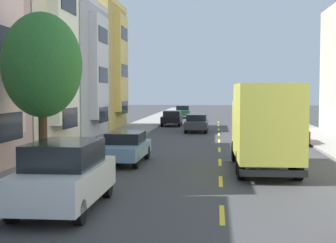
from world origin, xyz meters
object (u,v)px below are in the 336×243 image
Objects in this scene: parked_hatchback_forest at (183,112)px; parked_sedan_black at (172,118)px; parked_wagon_champagne at (270,121)px; parked_wagon_burgundy at (290,131)px; parked_suv_orange at (255,110)px; parked_sedan_sky at (125,147)px; delivery_box_truck at (264,123)px; parked_suv_white at (65,175)px; street_tree_second at (42,66)px; moving_charcoal_sedan at (197,123)px.

parked_hatchback_forest is 0.89× the size of parked_sedan_black.
parked_wagon_burgundy is (0.21, -10.12, 0.00)m from parked_wagon_champagne.
parked_suv_orange is 38.77m from parked_sedan_sky.
delivery_box_truck is 21.41m from parked_wagon_champagne.
parked_suv_white is at bearing -115.70° from parked_wagon_burgundy.
street_tree_second is 1.28× the size of parked_wagon_burgundy.
parked_suv_white reaches higher than parked_hatchback_forest.
parked_suv_orange is 1.07× the size of parked_sedan_black.
parked_suv_orange is at bearing 55.58° from parked_sedan_black.
parked_hatchback_forest is at bearing 173.67° from parked_suv_orange.
moving_charcoal_sedan is at bearing -69.33° from parked_sedan_black.
parked_suv_orange is at bearing 90.05° from parked_wagon_burgundy.
parked_hatchback_forest is at bearing 89.93° from parked_suv_white.
parked_suv_orange is 28.39m from parked_wagon_burgundy.
parked_wagon_burgundy is at bearing -53.61° from moving_charcoal_sedan.
parked_sedan_sky is 1.12× the size of parked_hatchback_forest.
parked_hatchback_forest and parked_wagon_burgundy have the same top height.
parked_hatchback_forest is 0.90× the size of moving_charcoal_sedan.
parked_suv_white is at bearing -90.07° from parked_hatchback_forest.
parked_suv_orange is at bearing -6.33° from parked_hatchback_forest.
parked_sedan_black is (-0.00, 33.91, -0.24)m from parked_suv_white.
parked_wagon_burgundy is at bearing 53.64° from street_tree_second.
parked_wagon_champagne and parked_wagon_burgundy have the same top height.
parked_suv_orange reaches higher than parked_sedan_sky.
parked_sedan_black is at bearing 90.01° from parked_suv_white.
parked_sedan_black and moving_charcoal_sedan have the same top height.
delivery_box_truck is at bearing -15.80° from parked_sedan_sky.
delivery_box_truck is at bearing -103.31° from parked_wagon_burgundy.
street_tree_second reaches higher than parked_sedan_black.
parked_sedan_sky is 0.96× the size of parked_wagon_burgundy.
parked_sedan_sky is 0.94× the size of parked_suv_white.
parked_hatchback_forest is (-8.61, 19.25, -0.05)m from parked_wagon_champagne.
street_tree_second is 44.27m from parked_hatchback_forest.
street_tree_second is 44.56m from parked_suv_orange.
parked_suv_orange is 47.66m from parked_suv_white.
parked_wagon_burgundy is 10.51m from moving_charcoal_sedan.
parked_sedan_sky is 21.31m from parked_wagon_champagne.
delivery_box_truck is 1.46× the size of parked_suv_orange.
delivery_box_truck reaches higher than parked_suv_white.
delivery_box_truck is 9.68m from parked_suv_white.
parked_wagon_champagne is at bearing -65.89° from parked_hatchback_forest.
parked_suv_orange is at bearing 75.92° from street_tree_second.
delivery_box_truck is 27.34m from parked_sedan_black.
street_tree_second is at bearing -93.71° from parked_sedan_black.
parked_suv_white is 1.02× the size of parked_wagon_burgundy.
parked_hatchback_forest is 21.06m from moving_charcoal_sedan.
street_tree_second is 23.89m from moving_charcoal_sedan.
parked_wagon_champagne is 29.85m from parked_suv_white.
street_tree_second is 6.71m from parked_sedan_sky.
delivery_box_truck is 19.95m from moving_charcoal_sedan.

